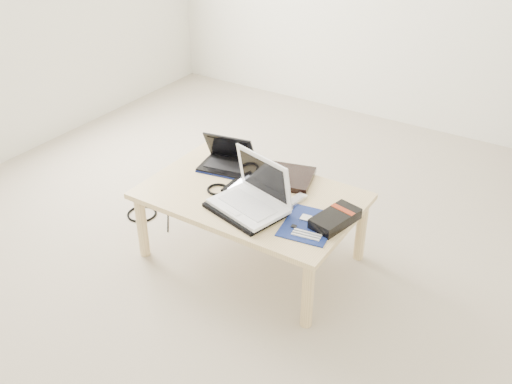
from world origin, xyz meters
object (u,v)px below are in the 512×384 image
Objects in this scene: netbook at (227,161)px; white_laptop at (253,196)px; coffee_table at (251,202)px; gpu_box at (335,219)px.

white_laptop is at bearing -38.39° from netbook.
gpu_box is (0.48, -0.01, 0.08)m from coffee_table.
white_laptop reaches higher than coffee_table.
netbook is 0.77× the size of white_laptop.
netbook is 0.44m from white_laptop.
white_laptop is 1.49× the size of gpu_box.
coffee_table is 0.18m from white_laptop.
white_laptop is 0.41m from gpu_box.
gpu_box is at bearing 13.67° from white_laptop.
coffee_table is 0.49m from gpu_box.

